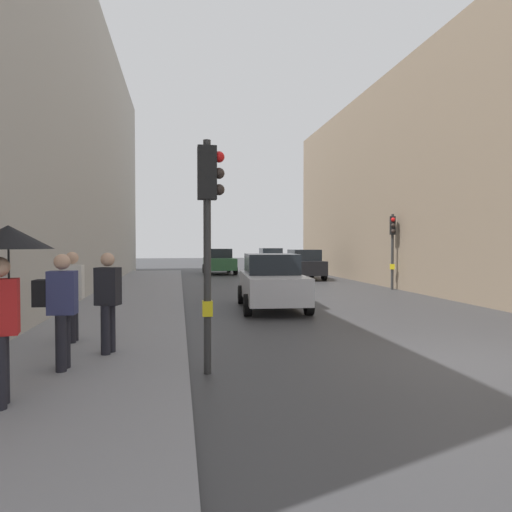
% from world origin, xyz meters
% --- Properties ---
extents(ground_plane, '(120.00, 120.00, 0.00)m').
position_xyz_m(ground_plane, '(0.00, 0.00, 0.00)').
color(ground_plane, '#38383A').
extents(sidewalk_kerb, '(3.46, 40.00, 0.16)m').
position_xyz_m(sidewalk_kerb, '(-6.61, 6.00, 0.08)').
color(sidewalk_kerb, gray).
rests_on(sidewalk_kerb, ground).
extents(traffic_light_mid_street, '(0.33, 0.45, 3.45)m').
position_xyz_m(traffic_light_mid_street, '(4.58, 11.76, 2.38)').
color(traffic_light_mid_street, '#2D2D2D').
rests_on(traffic_light_mid_street, ground).
extents(traffic_light_near_left, '(0.43, 0.24, 3.73)m').
position_xyz_m(traffic_light_near_left, '(-4.56, 0.03, 2.57)').
color(traffic_light_near_left, '#2D2D2D').
rests_on(traffic_light_near_left, ground).
extents(car_dark_suv, '(2.12, 4.25, 1.76)m').
position_xyz_m(car_dark_suv, '(2.29, 18.45, 0.88)').
color(car_dark_suv, black).
rests_on(car_dark_suv, ground).
extents(car_white_compact, '(2.12, 4.25, 1.76)m').
position_xyz_m(car_white_compact, '(2.31, 28.26, 0.88)').
color(car_white_compact, silver).
rests_on(car_white_compact, ground).
extents(car_silver_hatchback, '(2.26, 4.32, 1.76)m').
position_xyz_m(car_silver_hatchback, '(-2.08, 6.87, 0.88)').
color(car_silver_hatchback, '#BCBCC1').
rests_on(car_silver_hatchback, ground).
extents(car_green_estate, '(2.21, 4.30, 1.76)m').
position_xyz_m(car_green_estate, '(-2.23, 24.08, 0.88)').
color(car_green_estate, '#2D6038').
rests_on(car_green_estate, ground).
extents(pedestrian_with_umbrella, '(1.00, 1.00, 2.14)m').
position_xyz_m(pedestrian_with_umbrella, '(-7.04, -1.42, 1.84)').
color(pedestrian_with_umbrella, black).
rests_on(pedestrian_with_umbrella, sidewalk_kerb).
extents(pedestrian_with_grey_backpack, '(0.61, 0.36, 1.77)m').
position_xyz_m(pedestrian_with_grey_backpack, '(-6.82, 0.06, 1.16)').
color(pedestrian_with_grey_backpack, black).
rests_on(pedestrian_with_grey_backpack, sidewalk_kerb).
extents(pedestrian_with_black_backpack, '(0.60, 0.36, 1.77)m').
position_xyz_m(pedestrian_with_black_backpack, '(-7.13, 2.09, 1.16)').
color(pedestrian_with_black_backpack, black).
rests_on(pedestrian_with_black_backpack, sidewalk_kerb).
extents(pedestrian_in_dark_coat, '(0.46, 0.37, 1.77)m').
position_xyz_m(pedestrian_in_dark_coat, '(-6.26, 1.02, 1.13)').
color(pedestrian_in_dark_coat, black).
rests_on(pedestrian_in_dark_coat, sidewalk_kerb).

